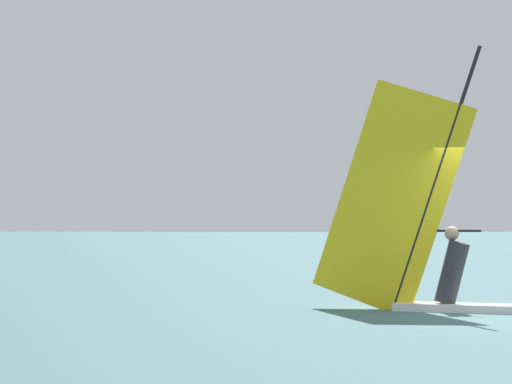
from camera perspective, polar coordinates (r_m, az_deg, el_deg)
The scene contains 1 object.
windsurfer at distance 17.60m, azimuth 8.73°, elevation -2.59°, with size 3.75×1.42×4.19m.
Camera 1 is at (-1.98, -16.79, 1.23)m, focal length 79.58 mm.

